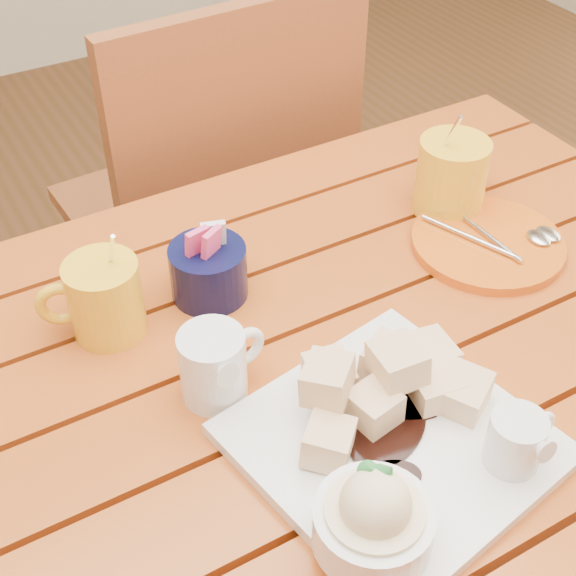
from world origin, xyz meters
TOP-DOWN VIEW (x-y plane):
  - table at (0.00, 0.00)m, footprint 1.20×0.79m
  - dessert_plate at (0.01, -0.15)m, footprint 0.31×0.31m
  - coffee_mug_left at (-0.16, 0.17)m, footprint 0.12×0.08m
  - coffee_mug_right at (0.33, 0.16)m, footprint 0.13×0.09m
  - cream_pitcher at (-0.10, 0.02)m, footprint 0.10×0.09m
  - sugar_caddy at (-0.03, 0.17)m, footprint 0.09×0.09m
  - orange_saucer at (0.32, 0.07)m, footprint 0.20×0.20m
  - chair_far at (0.18, 0.61)m, footprint 0.47×0.47m

SIDE VIEW (x-z plane):
  - chair_far at x=0.18m, z-range 0.06..1.01m
  - table at x=0.00m, z-range 0.27..1.02m
  - orange_saucer at x=0.32m, z-range 0.75..0.77m
  - dessert_plate at x=0.01m, z-range 0.73..0.84m
  - sugar_caddy at x=-0.03m, z-range 0.74..0.84m
  - cream_pitcher at x=-0.10m, z-range 0.75..0.84m
  - coffee_mug_left at x=-0.16m, z-range 0.73..0.87m
  - coffee_mug_right at x=0.33m, z-range 0.73..0.88m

